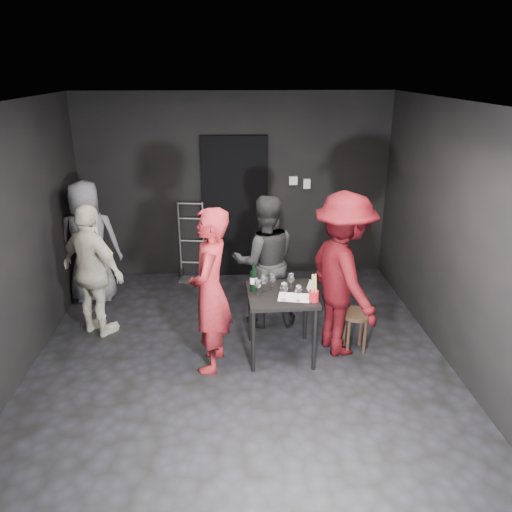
{
  "coord_description": "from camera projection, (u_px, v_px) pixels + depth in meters",
  "views": [
    {
      "loc": [
        -0.1,
        -4.68,
        3.02
      ],
      "look_at": [
        0.18,
        0.25,
        1.13
      ],
      "focal_mm": 35.0,
      "sensor_mm": 36.0,
      "label": 1
    }
  ],
  "objects": [
    {
      "name": "tasting_mat",
      "position": [
        294.0,
        297.0,
        5.21
      ],
      "size": [
        0.36,
        0.27,
        0.0
      ],
      "primitive_type": "cube",
      "rotation": [
        0.0,
        0.0,
        -0.2
      ],
      "color": "white",
      "rests_on": "tasting_table"
    },
    {
      "name": "bystander_cream",
      "position": [
        93.0,
        267.0,
        5.73
      ],
      "size": [
        1.08,
        0.96,
        1.69
      ],
      "primitive_type": "imported",
      "rotation": [
        0.0,
        0.0,
        2.53
      ],
      "color": "silver",
      "rests_on": "floor"
    },
    {
      "name": "wall_right",
      "position": [
        459.0,
        240.0,
        5.09
      ],
      "size": [
        0.04,
        5.0,
        2.7
      ],
      "primitive_type": "cube",
      "color": "black",
      "rests_on": "ground"
    },
    {
      "name": "doorway",
      "position": [
        235.0,
        208.0,
        7.35
      ],
      "size": [
        0.95,
        0.1,
        2.1
      ],
      "primitive_type": "cube",
      "color": "black",
      "rests_on": "ground"
    },
    {
      "name": "wall_front",
      "position": [
        251.0,
        403.0,
        2.64
      ],
      "size": [
        4.5,
        0.04,
        2.7
      ],
      "primitive_type": "cube",
      "color": "black",
      "rests_on": "ground"
    },
    {
      "name": "tasting_table",
      "position": [
        281.0,
        301.0,
        5.35
      ],
      "size": [
        0.72,
        0.72,
        0.75
      ],
      "rotation": [
        0.0,
        0.0,
        0.03
      ],
      "color": "black",
      "rests_on": "floor"
    },
    {
      "name": "wall_left",
      "position": [
        8.0,
        249.0,
        4.85
      ],
      "size": [
        0.04,
        5.0,
        2.7
      ],
      "primitive_type": "cube",
      "color": "black",
      "rests_on": "ground"
    },
    {
      "name": "wine_glass_d",
      "position": [
        284.0,
        291.0,
        5.11
      ],
      "size": [
        0.1,
        0.1,
        0.22
      ],
      "primitive_type": null,
      "rotation": [
        0.0,
        0.0,
        0.27
      ],
      "color": "white",
      "rests_on": "tasting_table"
    },
    {
      "name": "wallbox_lower",
      "position": [
        307.0,
        184.0,
        7.29
      ],
      "size": [
        0.1,
        0.06,
        0.14
      ],
      "primitive_type": "cube",
      "color": "#B7B7B2",
      "rests_on": "wall_back"
    },
    {
      "name": "wine_glass_c",
      "position": [
        272.0,
        281.0,
        5.38
      ],
      "size": [
        0.07,
        0.07,
        0.19
      ],
      "primitive_type": null,
      "rotation": [
        0.0,
        0.0,
        0.01
      ],
      "color": "white",
      "rests_on": "tasting_table"
    },
    {
      "name": "hand_truck",
      "position": [
        193.0,
        265.0,
        7.48
      ],
      "size": [
        0.39,
        0.34,
        1.18
      ],
      "rotation": [
        0.0,
        0.0,
        -0.14
      ],
      "color": "#B2B2B7",
      "rests_on": "floor"
    },
    {
      "name": "breadstick_cup",
      "position": [
        314.0,
        288.0,
        5.09
      ],
      "size": [
        0.1,
        0.1,
        0.31
      ],
      "rotation": [
        0.0,
        0.0,
        0.1
      ],
      "color": "maroon",
      "rests_on": "tasting_table"
    },
    {
      "name": "floor",
      "position": [
        241.0,
        361.0,
        5.45
      ],
      "size": [
        4.5,
        5.0,
        0.02
      ],
      "primitive_type": "cube",
      "color": "black",
      "rests_on": "ground"
    },
    {
      "name": "wine_glass_a",
      "position": [
        258.0,
        287.0,
        5.22
      ],
      "size": [
        0.08,
        0.08,
        0.2
      ],
      "primitive_type": null,
      "rotation": [
        0.0,
        0.0,
        0.03
      ],
      "color": "white",
      "rests_on": "tasting_table"
    },
    {
      "name": "reserved_card",
      "position": [
        310.0,
        287.0,
        5.34
      ],
      "size": [
        0.1,
        0.15,
        0.11
      ],
      "primitive_type": null,
      "rotation": [
        0.0,
        0.0,
        0.09
      ],
      "color": "white",
      "rests_on": "tasting_table"
    },
    {
      "name": "wine_glass_b",
      "position": [
        264.0,
        283.0,
        5.31
      ],
      "size": [
        0.09,
        0.09,
        0.2
      ],
      "primitive_type": null,
      "rotation": [
        0.0,
        0.0,
        0.26
      ],
      "color": "white",
      "rests_on": "tasting_table"
    },
    {
      "name": "woman_black",
      "position": [
        265.0,
        256.0,
        5.97
      ],
      "size": [
        0.89,
        0.52,
        1.77
      ],
      "primitive_type": "imported",
      "rotation": [
        0.0,
        0.0,
        3.2
      ],
      "color": "black",
      "rests_on": "floor"
    },
    {
      "name": "server_red",
      "position": [
        210.0,
        278.0,
        5.01
      ],
      "size": [
        0.6,
        0.81,
        2.04
      ],
      "primitive_type": "imported",
      "rotation": [
        0.0,
        0.0,
        -1.74
      ],
      "color": "maroon",
      "rests_on": "floor"
    },
    {
      "name": "wall_back",
      "position": [
        235.0,
        187.0,
        7.3
      ],
      "size": [
        4.5,
        0.04,
        2.7
      ],
      "primitive_type": "cube",
      "color": "black",
      "rests_on": "ground"
    },
    {
      "name": "ceiling",
      "position": [
        237.0,
        103.0,
        4.49
      ],
      "size": [
        4.5,
        5.0,
        0.02
      ],
      "primitive_type": "cube",
      "color": "silver",
      "rests_on": "ground"
    },
    {
      "name": "wine_bottle",
      "position": [
        253.0,
        280.0,
        5.32
      ],
      "size": [
        0.08,
        0.08,
        0.32
      ],
      "rotation": [
        0.0,
        0.0,
        0.02
      ],
      "color": "black",
      "rests_on": "tasting_table"
    },
    {
      "name": "wallbox_upper",
      "position": [
        293.0,
        180.0,
        7.26
      ],
      "size": [
        0.12,
        0.06,
        0.12
      ],
      "primitive_type": "cube",
      "color": "#B7B7B2",
      "rests_on": "wall_back"
    },
    {
      "name": "man_maroon",
      "position": [
        344.0,
        258.0,
        5.29
      ],
      "size": [
        1.04,
        1.56,
        2.21
      ],
      "primitive_type": "imported",
      "rotation": [
        0.0,
        0.0,
        1.86
      ],
      "color": "#3F070C",
      "rests_on": "floor"
    },
    {
      "name": "wine_glass_f",
      "position": [
        291.0,
        281.0,
        5.35
      ],
      "size": [
        0.09,
        0.09,
        0.21
      ],
      "primitive_type": null,
      "rotation": [
        0.0,
        0.0,
        -0.22
      ],
      "color": "white",
      "rests_on": "tasting_table"
    },
    {
      "name": "wine_glass_e",
      "position": [
        298.0,
        293.0,
        5.1
      ],
      "size": [
        0.08,
        0.08,
        0.19
      ],
      "primitive_type": null,
      "rotation": [
        0.0,
        0.0,
        -0.03
      ],
      "color": "white",
      "rests_on": "tasting_table"
    },
    {
      "name": "bystander_grey",
      "position": [
        88.0,
        236.0,
        6.58
      ],
      "size": [
        0.93,
        0.55,
        1.83
      ],
      "primitive_type": "imported",
      "rotation": [
        0.0,
        0.0,
        3.21
      ],
      "color": "slate",
      "rests_on": "floor"
    },
    {
      "name": "stool",
      "position": [
        356.0,
        320.0,
        5.53
      ],
      "size": [
        0.34,
        0.34,
        0.47
      ],
      "rotation": [
        0.0,
        0.0,
        -0.32
      ],
      "color": "black",
      "rests_on": "floor"
    }
  ]
}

